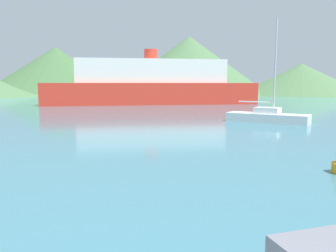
% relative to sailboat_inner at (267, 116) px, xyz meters
% --- Properties ---
extents(sailboat_inner, '(6.20, 5.13, 8.05)m').
position_rel_sailboat_inner_xyz_m(sailboat_inner, '(0.00, 0.00, 0.00)').
color(sailboat_inner, white).
rests_on(sailboat_inner, ground_plane).
extents(ferry_distant, '(32.18, 11.47, 8.24)m').
position_rel_sailboat_inner_xyz_m(ferry_distant, '(-9.28, 25.17, 2.44)').
color(ferry_distant, red).
rests_on(ferry_distant, ground_plane).
extents(hill_central, '(42.62, 42.62, 14.07)m').
position_rel_sailboat_inner_xyz_m(hill_central, '(-38.02, 76.73, 6.56)').
color(hill_central, '#3D6038').
rests_on(hill_central, ground_plane).
extents(hill_east, '(46.22, 46.22, 16.73)m').
position_rel_sailboat_inner_xyz_m(hill_east, '(1.84, 71.00, 7.89)').
color(hill_east, '#476B42').
rests_on(hill_east, ground_plane).
extents(hill_far_east, '(33.85, 33.85, 8.59)m').
position_rel_sailboat_inner_xyz_m(hill_far_east, '(31.99, 63.42, 3.82)').
color(hill_far_east, '#476B42').
rests_on(hill_far_east, ground_plane).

